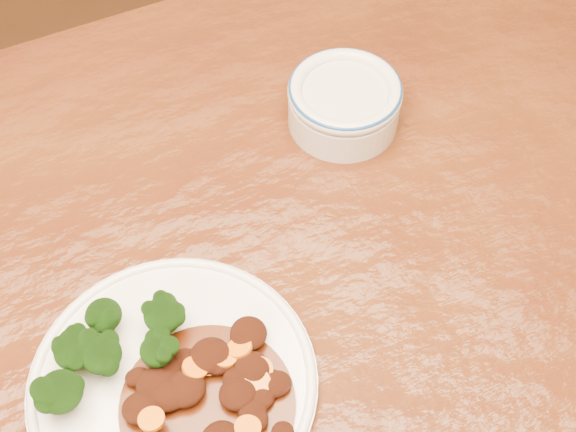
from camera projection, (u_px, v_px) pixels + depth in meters
name	position (u px, v px, depth m)	size (l,w,h in m)	color
dining_table	(201.00, 373.00, 0.80)	(1.52, 0.94, 0.75)	#52280E
dinner_plate	(173.00, 383.00, 0.70)	(0.25, 0.25, 0.02)	white
broccoli_florets	(102.00, 349.00, 0.69)	(0.14, 0.09, 0.04)	#598444
mince_stew	(208.00, 394.00, 0.68)	(0.15, 0.15, 0.03)	#4B1708
dip_bowl	(344.00, 102.00, 0.86)	(0.12, 0.12, 0.06)	silver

